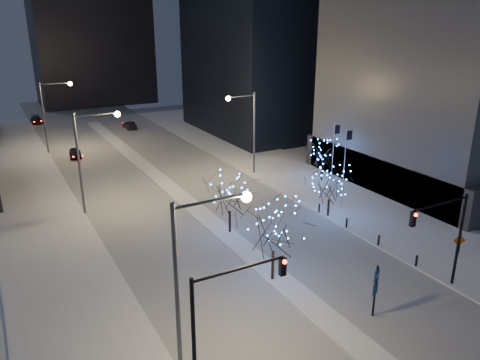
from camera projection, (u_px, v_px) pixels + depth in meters
ground at (349, 338)px, 28.08m from camera, size 160.00×160.00×0.00m
road at (156, 176)px, 57.05m from camera, size 20.00×130.00×0.02m
median at (170, 188)px, 52.89m from camera, size 2.00×80.00×0.15m
east_sidewalk at (331, 192)px, 51.44m from camera, size 10.00×90.00×0.15m
west_sidewalk at (52, 252)px, 38.23m from camera, size 8.00×90.00×0.15m
plinth at (463, 157)px, 57.82m from camera, size 30.00×24.00×4.00m
horizon_block at (88, 5)px, 100.11m from camera, size 24.00×14.00×42.00m
street_lamp_w_near at (195, 263)px, 23.53m from camera, size 4.40×0.56×10.00m
street_lamp_w_mid at (89, 149)px, 44.23m from camera, size 4.40×0.56×10.00m
street_lamp_w_far at (51, 107)px, 64.93m from camera, size 4.40×0.56×10.00m
street_lamp_east at (248, 123)px, 55.40m from camera, size 3.90×0.56×10.00m
traffic_signal_west at (223, 311)px, 22.67m from camera, size 5.26×0.43×7.00m
traffic_signal_east at (446, 229)px, 31.42m from camera, size 5.26×0.43×7.00m
flagpoles at (339, 159)px, 46.88m from camera, size 1.35×2.60×8.00m
bollards at (362, 231)px, 40.81m from camera, size 0.16×12.16×0.90m
car_near at (75, 153)px, 64.36m from camera, size 1.93×3.91×1.28m
car_mid at (129, 125)px, 81.06m from camera, size 1.58×4.00×1.30m
car_far at (36, 120)px, 85.56m from camera, size 1.79×4.34×1.25m
holiday_tree_median_near at (274, 227)px, 32.87m from camera, size 6.01×6.01×6.37m
holiday_tree_median_far at (230, 195)px, 40.66m from camera, size 4.93×4.93×5.33m
holiday_tree_plaza_near at (330, 185)px, 44.22m from camera, size 3.99×3.99×4.84m
holiday_tree_plaza_far at (323, 154)px, 54.24m from camera, size 4.96×4.96×4.96m
wayfinding_sign at (376, 286)px, 29.47m from camera, size 0.62×0.35×3.65m
construction_sign at (459, 242)px, 37.52m from camera, size 0.95×0.46×1.70m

